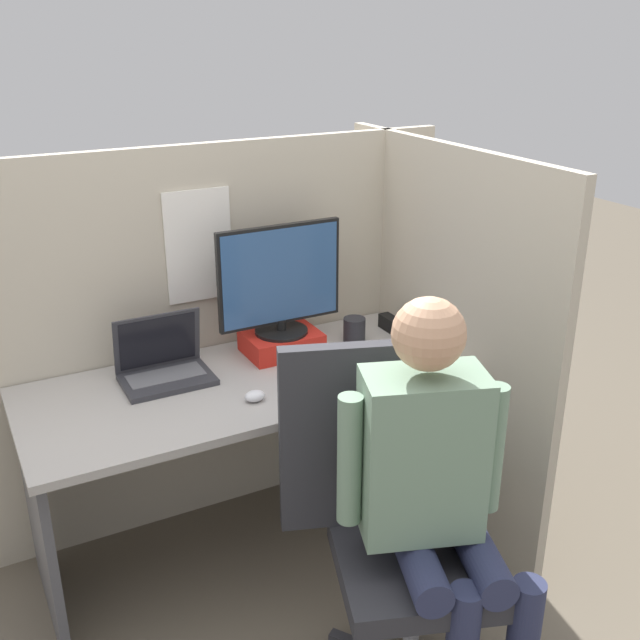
% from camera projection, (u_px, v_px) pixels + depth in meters
% --- Properties ---
extents(ground_plane, '(12.00, 12.00, 0.00)m').
position_uv_depth(ground_plane, '(288.00, 603.00, 2.67)').
color(ground_plane, '#665B4C').
extents(cubicle_panel_back, '(2.06, 0.05, 1.52)m').
position_uv_depth(cubicle_panel_back, '(209.00, 338.00, 2.95)').
color(cubicle_panel_back, '#B7AD99').
rests_on(cubicle_panel_back, ground).
extents(cubicle_panel_right, '(0.04, 1.31, 1.52)m').
position_uv_depth(cubicle_panel_right, '(439.00, 339.00, 2.95)').
color(cubicle_panel_right, '#B7AD99').
rests_on(cubicle_panel_right, ground).
extents(desk, '(1.56, 0.67, 0.74)m').
position_uv_depth(desk, '(246.00, 423.00, 2.73)').
color(desk, '#9E9993').
rests_on(desk, ground).
extents(paper_box, '(0.28, 0.21, 0.08)m').
position_uv_depth(paper_box, '(282.00, 342.00, 2.88)').
color(paper_box, red).
rests_on(paper_box, desk).
extents(monitor, '(0.49, 0.20, 0.42)m').
position_uv_depth(monitor, '(280.00, 280.00, 2.79)').
color(monitor, black).
rests_on(monitor, paper_box).
extents(laptop, '(0.31, 0.22, 0.23)m').
position_uv_depth(laptop, '(164.00, 367.00, 2.66)').
color(laptop, '#2D2D33').
rests_on(laptop, desk).
extents(mouse, '(0.07, 0.06, 0.04)m').
position_uv_depth(mouse, '(255.00, 396.00, 2.51)').
color(mouse, silver).
rests_on(mouse, desk).
extents(stapler, '(0.05, 0.17, 0.06)m').
position_uv_depth(stapler, '(394.00, 326.00, 3.06)').
color(stapler, black).
rests_on(stapler, desk).
extents(carrot_toy, '(0.05, 0.12, 0.05)m').
position_uv_depth(carrot_toy, '(332.00, 384.00, 2.58)').
color(carrot_toy, orange).
rests_on(carrot_toy, desk).
extents(office_chair, '(0.59, 0.63, 1.06)m').
position_uv_depth(office_chair, '(387.00, 520.00, 2.27)').
color(office_chair, '#2D2D33').
rests_on(office_chair, ground).
extents(person, '(0.46, 0.49, 1.27)m').
position_uv_depth(person, '(436.00, 483.00, 2.08)').
color(person, '#282D4C').
rests_on(person, ground).
extents(coffee_mug, '(0.09, 0.09, 0.10)m').
position_uv_depth(coffee_mug, '(354.00, 330.00, 2.97)').
color(coffee_mug, '#232328').
rests_on(coffee_mug, desk).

